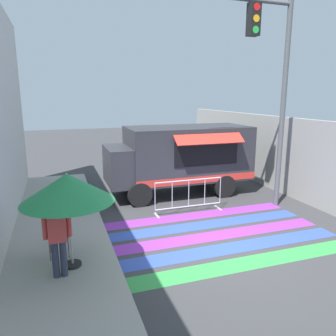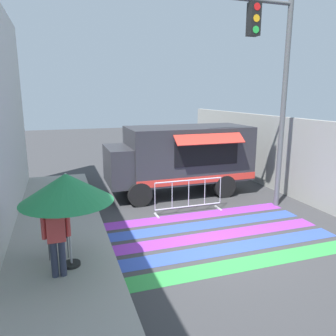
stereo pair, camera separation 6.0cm
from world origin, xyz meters
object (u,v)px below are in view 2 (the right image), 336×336
at_px(patio_umbrella, 66,188).
at_px(vendor_person, 56,234).
at_px(food_truck, 178,155).
at_px(folding_chair, 57,230).
at_px(traffic_signal_pole, 268,66).
at_px(barricade_front, 189,196).

bearing_deg(patio_umbrella, vendor_person, -125.68).
distance_m(food_truck, folding_chair, 5.82).
distance_m(traffic_signal_pole, folding_chair, 7.47).
bearing_deg(folding_chair, barricade_front, 26.46).
relative_size(food_truck, patio_umbrella, 2.65).
relative_size(patio_umbrella, vendor_person, 1.26).
bearing_deg(vendor_person, traffic_signal_pole, 39.45).
bearing_deg(vendor_person, patio_umbrella, 71.46).
distance_m(patio_umbrella, folding_chair, 1.31).
height_order(patio_umbrella, barricade_front, patio_umbrella).
bearing_deg(food_truck, patio_umbrella, -131.48).
bearing_deg(folding_chair, traffic_signal_pole, 14.48).
relative_size(food_truck, traffic_signal_pole, 0.78).
distance_m(vendor_person, barricade_front, 4.89).
bearing_deg(folding_chair, patio_umbrella, -69.27).
xyz_separation_m(folding_chair, barricade_front, (3.90, 1.91, -0.19)).
distance_m(food_truck, barricade_front, 2.22).
bearing_deg(traffic_signal_pole, food_truck, 130.82).
bearing_deg(barricade_front, patio_umbrella, -144.93).
distance_m(food_truck, patio_umbrella, 6.08).
bearing_deg(vendor_person, barricade_front, 53.83).
height_order(patio_umbrella, vendor_person, patio_umbrella).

